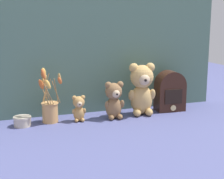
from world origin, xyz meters
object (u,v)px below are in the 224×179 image
Objects in this scene: teddy_bear_small at (79,108)px; vintage_radio at (170,91)px; flower_vase at (49,106)px; teddy_bear_medium at (114,99)px; decorative_tin_tall at (22,121)px; teddy_bear_large at (142,88)px.

vintage_radio is (0.58, 0.04, 0.04)m from teddy_bear_small.
flower_vase reaches higher than vintage_radio.
teddy_bear_small is 0.48× the size of flower_vase.
flower_vase reaches higher than teddy_bear_medium.
flower_vase is at bearing -179.77° from vintage_radio.
flower_vase reaches higher than decorative_tin_tall.
teddy_bear_medium is at bearing -7.86° from flower_vase.
flower_vase is (-0.36, 0.05, -0.02)m from teddy_bear_medium.
teddy_bear_medium reaches higher than decorative_tin_tall.
decorative_tin_tall is (-0.51, 0.03, -0.09)m from teddy_bear_medium.
teddy_bear_large is at bearing -2.43° from flower_vase.
teddy_bear_small is 0.31m from decorative_tin_tall.
teddy_bear_large is 0.21m from vintage_radio.
decorative_tin_tall is at bearing 176.57° from teddy_bear_medium.
decorative_tin_tall is (-0.15, -0.02, -0.07)m from flower_vase.
flower_vase is (-0.54, 0.02, -0.07)m from teddy_bear_large.
teddy_bear_small is at bearing -176.57° from vintage_radio.
teddy_bear_large is 0.70m from decorative_tin_tall.
teddy_bear_small is at bearing 175.08° from teddy_bear_medium.
vintage_radio is 2.61× the size of decorative_tin_tall.
teddy_bear_medium is 1.46× the size of teddy_bear_small.
teddy_bear_medium is at bearing -171.61° from teddy_bear_large.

